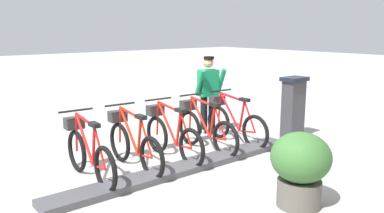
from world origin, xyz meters
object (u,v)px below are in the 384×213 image
at_px(planter_bush, 300,166).
at_px(bike_docked_4, 88,152).
at_px(bike_docked_2, 171,135).
at_px(bike_docked_3, 132,143).
at_px(payment_kiosk, 293,107).
at_px(bike_docked_1, 204,128).
at_px(worker_near_rack, 208,92).
at_px(bike_docked_0, 233,122).

bearing_deg(planter_bush, bike_docked_4, 33.16).
bearing_deg(bike_docked_2, bike_docked_3, 90.00).
xyz_separation_m(bike_docked_2, bike_docked_3, (0.00, 0.77, 0.00)).
distance_m(payment_kiosk, bike_docked_1, 2.01).
relative_size(worker_near_rack, planter_bush, 1.71).
distance_m(bike_docked_2, bike_docked_3, 0.77).
relative_size(payment_kiosk, bike_docked_2, 0.74).
bearing_deg(bike_docked_4, payment_kiosk, -97.72).
bearing_deg(planter_bush, bike_docked_0, -28.88).
relative_size(bike_docked_3, planter_bush, 1.77).
height_order(bike_docked_3, worker_near_rack, worker_near_rack).
bearing_deg(bike_docked_0, payment_kiosk, -116.69).
bearing_deg(bike_docked_4, bike_docked_2, -90.00).
height_order(payment_kiosk, worker_near_rack, worker_near_rack).
xyz_separation_m(bike_docked_2, bike_docked_4, (0.00, 1.54, 0.00)).
relative_size(bike_docked_0, bike_docked_3, 1.00).
height_order(payment_kiosk, bike_docked_3, payment_kiosk).
bearing_deg(payment_kiosk, planter_bush, 127.93).
xyz_separation_m(bike_docked_1, planter_bush, (-2.56, 0.64, 0.11)).
relative_size(payment_kiosk, bike_docked_4, 0.74).
bearing_deg(bike_docked_0, bike_docked_3, 90.00).
height_order(bike_docked_2, worker_near_rack, worker_near_rack).
bearing_deg(worker_near_rack, planter_bush, 156.10).
distance_m(payment_kiosk, bike_docked_4, 4.26).
bearing_deg(bike_docked_0, worker_near_rack, -6.82).
bearing_deg(bike_docked_0, bike_docked_2, 90.00).
height_order(bike_docked_2, bike_docked_4, same).
bearing_deg(bike_docked_0, planter_bush, 151.12).
bearing_deg(bike_docked_1, bike_docked_3, 90.00).
xyz_separation_m(bike_docked_1, bike_docked_4, (0.00, 2.31, 0.00)).
distance_m(bike_docked_4, worker_near_rack, 3.33).
relative_size(bike_docked_0, worker_near_rack, 1.04).
xyz_separation_m(payment_kiosk, bike_docked_4, (0.57, 4.22, -0.24)).
bearing_deg(bike_docked_4, planter_bush, -146.84).
bearing_deg(payment_kiosk, worker_near_rack, 35.89).
height_order(bike_docked_4, planter_bush, bike_docked_4).
distance_m(payment_kiosk, bike_docked_0, 1.29).
distance_m(bike_docked_0, bike_docked_2, 1.54).
bearing_deg(worker_near_rack, bike_docked_4, 105.08).
height_order(bike_docked_3, planter_bush, bike_docked_3).
xyz_separation_m(bike_docked_3, planter_bush, (-2.56, -0.90, 0.11)).
bearing_deg(bike_docked_1, bike_docked_0, -90.00).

